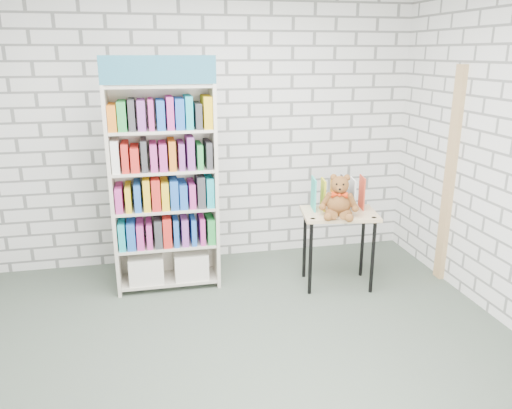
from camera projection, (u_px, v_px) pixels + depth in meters
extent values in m
plane|color=#445043|center=(242.00, 356.00, 3.78)|extent=(4.50, 4.50, 0.00)
cube|color=silver|center=(206.00, 132.00, 5.24)|extent=(4.50, 0.02, 2.80)
cube|color=silver|center=(361.00, 331.00, 1.50)|extent=(4.50, 0.02, 2.80)
cube|color=beige|center=(113.00, 193.00, 4.56)|extent=(0.03, 0.38, 1.94)
cube|color=beige|center=(214.00, 187.00, 4.75)|extent=(0.03, 0.38, 1.94)
cube|color=beige|center=(164.00, 185.00, 4.82)|extent=(0.97, 0.02, 1.94)
cube|color=#286B83|center=(158.00, 70.00, 4.17)|extent=(0.97, 0.02, 0.24)
cube|color=beige|center=(170.00, 278.00, 4.92)|extent=(0.91, 0.36, 0.03)
cube|color=beige|center=(168.00, 244.00, 4.81)|extent=(0.91, 0.36, 0.03)
cube|color=beige|center=(166.00, 208.00, 4.71)|extent=(0.91, 0.36, 0.03)
cube|color=beige|center=(163.00, 170.00, 4.60)|extent=(0.91, 0.36, 0.03)
cube|color=beige|center=(161.00, 130.00, 4.49)|extent=(0.91, 0.36, 0.03)
cube|color=beige|center=(159.00, 86.00, 4.38)|extent=(0.91, 0.36, 0.03)
cube|color=silver|center=(146.00, 267.00, 4.84)|extent=(0.32, 0.32, 0.26)
cube|color=silver|center=(191.00, 263.00, 4.92)|extent=(0.32, 0.32, 0.26)
cube|color=purple|center=(167.00, 230.00, 4.76)|extent=(0.91, 0.32, 0.26)
cube|color=#333338|center=(165.00, 193.00, 4.66)|extent=(0.91, 0.32, 0.26)
cube|color=red|center=(163.00, 155.00, 4.55)|extent=(0.91, 0.32, 0.26)
cube|color=yellow|center=(160.00, 114.00, 4.44)|extent=(0.91, 0.32, 0.26)
cube|color=tan|center=(339.00, 214.00, 4.74)|extent=(0.76, 0.59, 0.03)
cylinder|color=black|center=(310.00, 259.00, 4.65)|extent=(0.03, 0.03, 0.72)
cylinder|color=black|center=(305.00, 244.00, 5.01)|extent=(0.03, 0.03, 0.72)
cylinder|color=black|center=(373.00, 257.00, 4.68)|extent=(0.03, 0.03, 0.72)
cylinder|color=black|center=(362.00, 243.00, 5.04)|extent=(0.03, 0.03, 0.72)
cylinder|color=black|center=(313.00, 219.00, 4.55)|extent=(0.05, 0.05, 0.01)
cylinder|color=black|center=(374.00, 218.00, 4.58)|extent=(0.05, 0.05, 0.01)
cube|color=#2AB9A5|center=(313.00, 195.00, 4.78)|extent=(0.05, 0.21, 0.29)
cube|color=gold|center=(323.00, 194.00, 4.79)|extent=(0.05, 0.21, 0.29)
cube|color=orange|center=(333.00, 194.00, 4.79)|extent=(0.05, 0.21, 0.29)
cube|color=black|center=(343.00, 194.00, 4.80)|extent=(0.05, 0.21, 0.29)
cube|color=white|center=(352.00, 194.00, 4.80)|extent=(0.05, 0.21, 0.29)
cube|color=#BC3821|center=(362.00, 194.00, 4.81)|extent=(0.05, 0.21, 0.29)
ellipsoid|color=brown|center=(339.00, 203.00, 4.61)|extent=(0.23, 0.20, 0.23)
sphere|color=brown|center=(340.00, 185.00, 4.56)|extent=(0.17, 0.17, 0.17)
sphere|color=brown|center=(334.00, 177.00, 4.56)|extent=(0.06, 0.06, 0.06)
sphere|color=brown|center=(347.00, 178.00, 4.54)|extent=(0.06, 0.06, 0.06)
sphere|color=brown|center=(340.00, 189.00, 4.50)|extent=(0.07, 0.07, 0.07)
sphere|color=black|center=(337.00, 184.00, 4.49)|extent=(0.02, 0.02, 0.02)
sphere|color=black|center=(343.00, 184.00, 4.48)|extent=(0.02, 0.02, 0.02)
sphere|color=black|center=(340.00, 189.00, 4.47)|extent=(0.02, 0.02, 0.02)
cylinder|color=brown|center=(327.00, 200.00, 4.60)|extent=(0.12, 0.12, 0.16)
cylinder|color=brown|center=(352.00, 201.00, 4.57)|extent=(0.13, 0.09, 0.16)
sphere|color=brown|center=(323.00, 207.00, 4.61)|extent=(0.07, 0.07, 0.07)
sphere|color=brown|center=(355.00, 209.00, 4.56)|extent=(0.07, 0.07, 0.07)
cylinder|color=brown|center=(331.00, 214.00, 4.54)|extent=(0.08, 0.18, 0.09)
cylinder|color=brown|center=(346.00, 215.00, 4.52)|extent=(0.16, 0.18, 0.09)
sphere|color=brown|center=(328.00, 217.00, 4.47)|extent=(0.08, 0.08, 0.08)
sphere|color=brown|center=(349.00, 218.00, 4.44)|extent=(0.08, 0.08, 0.08)
cone|color=red|center=(335.00, 195.00, 4.53)|extent=(0.08, 0.08, 0.06)
cone|color=red|center=(344.00, 195.00, 4.52)|extent=(0.08, 0.08, 0.06)
sphere|color=red|center=(340.00, 195.00, 4.52)|extent=(0.04, 0.04, 0.04)
cube|color=tan|center=(450.00, 177.00, 4.80)|extent=(0.05, 0.12, 2.10)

